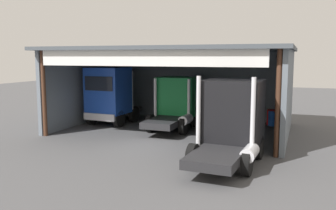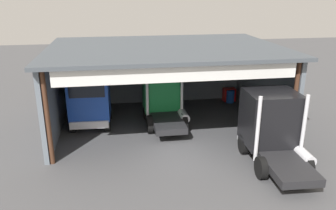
% 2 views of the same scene
% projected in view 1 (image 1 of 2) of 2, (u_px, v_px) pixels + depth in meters
% --- Properties ---
extents(ground_plane, '(80.00, 80.00, 0.00)m').
position_uv_depth(ground_plane, '(146.00, 146.00, 18.35)').
color(ground_plane, '#4C4C4F').
rests_on(ground_plane, ground).
extents(workshop_shed, '(13.74, 9.82, 5.02)m').
position_uv_depth(workshop_shed, '(180.00, 73.00, 22.89)').
color(workshop_shed, slate).
rests_on(workshop_shed, ground).
extents(truck_blue_center_right_bay, '(2.60, 4.29, 3.78)m').
position_uv_depth(truck_blue_center_right_bay, '(110.00, 95.00, 23.94)').
color(truck_blue_center_right_bay, '#1E47B7').
rests_on(truck_blue_center_right_bay, ground).
extents(truck_green_center_left_bay, '(2.55, 5.05, 3.21)m').
position_uv_depth(truck_green_center_left_bay, '(176.00, 102.00, 22.59)').
color(truck_green_center_left_bay, '#197F3D').
rests_on(truck_green_center_left_bay, ground).
extents(truck_black_right_bay, '(2.70, 5.31, 3.70)m').
position_uv_depth(truck_black_right_bay, '(231.00, 119.00, 15.46)').
color(truck_black_right_bay, black).
rests_on(truck_black_right_bay, ground).
extents(oil_drum, '(0.58, 0.58, 0.94)m').
position_uv_depth(oil_drum, '(273.00, 118.00, 23.67)').
color(oil_drum, '#194CB2').
rests_on(oil_drum, ground).
extents(tool_cart, '(0.90, 0.60, 1.00)m').
position_uv_depth(tool_cart, '(274.00, 117.00, 24.03)').
color(tool_cart, red).
rests_on(tool_cart, ground).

